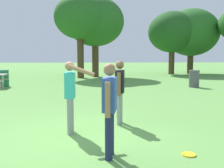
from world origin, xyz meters
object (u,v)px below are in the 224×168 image
Objects in this scene: trash_can_further_along at (4,78)px; tree_slender_mid at (172,32)px; tree_back_left at (191,33)px; tree_far_right at (95,22)px; person_thrower at (120,88)px; person_catcher at (110,104)px; tree_broad_center at (80,18)px; person_bystander at (71,92)px; frisbee at (189,154)px; trash_can_beside_table at (194,79)px.

tree_slender_mid reaches higher than trash_can_further_along.
tree_slender_mid is at bearing -164.55° from tree_back_left.
tree_far_right is 7.65m from tree_slender_mid.
person_thrower is 1.00× the size of person_catcher.
trash_can_further_along is at bearing -125.92° from tree_broad_center.
tree_far_right is at bearing 42.83° from tree_broad_center.
person_bystander is 20.13m from tree_slender_mid.
tree_slender_mid reaches higher than person_thrower.
person_bystander reaches higher than frisbee.
person_bystander is 0.28× the size of tree_slender_mid.
tree_back_left reaches higher than trash_can_beside_table.
person_thrower is 2.62m from frisbee.
person_bystander is at bearing -125.82° from trash_can_beside_table.
tree_broad_center is at bearing 136.19° from trash_can_beside_table.
frisbee is at bearing -83.90° from tree_far_right.
tree_back_left reaches higher than trash_can_further_along.
tree_far_right reaches higher than tree_back_left.
person_thrower is at bearing -109.93° from tree_slender_mid.
trash_can_beside_table is at bearing 62.08° from person_catcher.
tree_slender_mid reaches higher than person_catcher.
trash_can_beside_table is (4.82, 7.56, -0.46)m from person_thrower.
person_bystander is (-1.18, -0.75, 0.02)m from person_thrower.
trash_can_further_along is (-4.82, 9.24, -0.48)m from person_bystander.
tree_far_right reaches higher than person_thrower.
person_thrower reaches higher than trash_can_beside_table.
person_catcher is at bearing -60.73° from person_bystander.
person_bystander is 15.29m from tree_broad_center.
tree_far_right is at bearing 126.53° from trash_can_beside_table.
trash_can_further_along is 0.15× the size of tree_broad_center.
tree_slender_mid is 0.94× the size of tree_back_left.
person_bystander is 1.71× the size of trash_can_beside_table.
tree_broad_center reaches higher than person_catcher.
tree_back_left is (3.60, 10.66, 3.49)m from trash_can_beside_table.
tree_slender_mid is at bearing 67.62° from person_bystander.
tree_back_left is at bearing 66.74° from person_catcher.
trash_can_beside_table is 0.15× the size of tree_far_right.
person_bystander is 6.55× the size of frisbee.
tree_slender_mid is (7.58, 18.41, 2.98)m from person_bystander.
person_thrower and person_bystander have the same top height.
person_catcher is 1.68m from person_bystander.
tree_slender_mid is at bearing 36.49° from trash_can_further_along.
tree_back_left is (8.78, 20.42, 3.03)m from person_catcher.
tree_broad_center reaches higher than person_bystander.
trash_can_further_along is at bearing 117.77° from person_catcher.
tree_far_right is at bearing 51.98° from trash_can_further_along.
person_thrower is at bearing 80.79° from person_catcher.
person_bystander is at bearing 119.27° from person_catcher.
frisbee is at bearing -105.06° from tree_slender_mid.
tree_far_right is (-0.44, 17.35, 3.58)m from person_catcher.
tree_broad_center reaches higher than trash_can_further_along.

